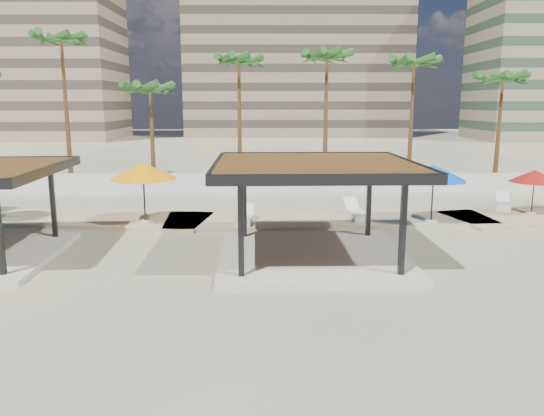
% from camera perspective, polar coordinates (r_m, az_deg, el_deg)
% --- Properties ---
extents(ground, '(200.00, 200.00, 0.00)m').
position_cam_1_polar(ground, '(19.62, 2.55, -5.87)').
color(ground, '#C7B283').
rests_on(ground, ground).
extents(promenade, '(44.45, 7.97, 0.24)m').
position_cam_1_polar(promenade, '(27.17, 5.93, -0.95)').
color(promenade, '#C6B284').
rests_on(promenade, ground).
extents(boundary_wall, '(56.00, 0.30, 1.20)m').
position_cam_1_polar(boundary_wall, '(35.13, 1.22, 2.78)').
color(boundary_wall, silver).
rests_on(boundary_wall, ground).
extents(building_west, '(34.00, 16.00, 32.40)m').
position_cam_1_polar(building_west, '(96.39, -26.68, 15.75)').
color(building_west, '#937F60').
rests_on(building_west, ground).
extents(building_mid, '(38.00, 16.00, 30.40)m').
position_cam_1_polar(building_mid, '(97.23, 2.62, 16.25)').
color(building_mid, '#847259').
rests_on(building_mid, ground).
extents(pavilion_central, '(7.44, 7.44, 3.69)m').
position_cam_1_polar(pavilion_central, '(19.68, 4.51, 0.76)').
color(pavilion_central, beige).
rests_on(pavilion_central, ground).
extents(umbrella_b, '(3.90, 3.90, 2.88)m').
position_cam_1_polar(umbrella_b, '(25.40, -13.70, 3.87)').
color(umbrella_b, beige).
rests_on(umbrella_b, promenade).
extents(umbrella_c, '(3.00, 3.00, 2.28)m').
position_cam_1_polar(umbrella_c, '(29.86, 26.41, 3.08)').
color(umbrella_c, beige).
rests_on(umbrella_c, promenade).
extents(umbrella_d, '(3.27, 3.27, 2.76)m').
position_cam_1_polar(umbrella_d, '(25.93, 17.01, 3.62)').
color(umbrella_d, beige).
rests_on(umbrella_d, promenade).
extents(lounger_a, '(0.82, 2.06, 0.76)m').
position_cam_1_polar(lounger_a, '(25.19, -2.87, -1.17)').
color(lounger_a, white).
rests_on(lounger_a, promenade).
extents(lounger_b, '(1.07, 2.34, 0.85)m').
position_cam_1_polar(lounger_b, '(26.65, 8.97, -0.56)').
color(lounger_b, white).
rests_on(lounger_b, promenade).
extents(lounger_d, '(1.39, 2.21, 0.80)m').
position_cam_1_polar(lounger_d, '(31.19, 23.58, 0.33)').
color(lounger_d, white).
rests_on(lounger_d, promenade).
extents(palm_b, '(3.00, 3.00, 10.88)m').
position_cam_1_polar(palm_b, '(40.14, -21.71, 15.97)').
color(palm_b, brown).
rests_on(palm_b, ground).
extents(palm_c, '(3.00, 3.00, 7.56)m').
position_cam_1_polar(palm_c, '(37.69, -12.97, 12.06)').
color(palm_c, brown).
rests_on(palm_c, ground).
extents(palm_d, '(3.00, 3.00, 9.44)m').
position_cam_1_polar(palm_d, '(37.76, -3.58, 15.01)').
color(palm_d, brown).
rests_on(palm_d, ground).
extents(palm_e, '(3.00, 3.00, 9.70)m').
position_cam_1_polar(palm_e, '(37.44, 5.92, 15.38)').
color(palm_e, brown).
rests_on(palm_e, ground).
extents(palm_f, '(3.00, 3.00, 9.30)m').
position_cam_1_polar(palm_f, '(38.72, 15.03, 14.38)').
color(palm_f, brown).
rests_on(palm_f, ground).
extents(palm_g, '(3.00, 3.00, 8.23)m').
position_cam_1_polar(palm_g, '(40.27, 23.56, 12.27)').
color(palm_g, brown).
rests_on(palm_g, ground).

